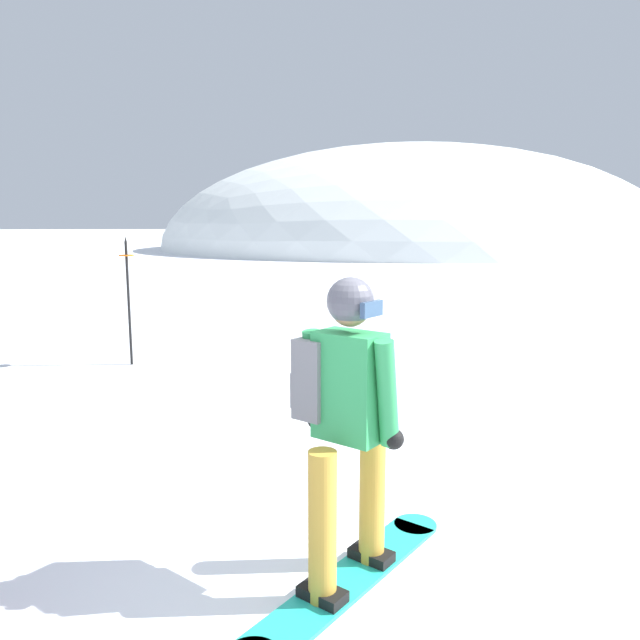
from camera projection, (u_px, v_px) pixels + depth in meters
name	position (u px, v px, depth m)	size (l,w,h in m)	color
ground_plane	(412.00, 614.00, 3.14)	(300.00, 300.00, 0.00)	white
ridge_peak_main	(412.00, 248.00, 44.70)	(35.91, 32.32, 14.70)	white
snowboarder_main	(345.00, 424.00, 3.28)	(1.35, 1.41, 1.71)	#23B7A3
piste_marker_far	(128.00, 292.00, 8.42)	(0.20, 0.20, 1.79)	black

